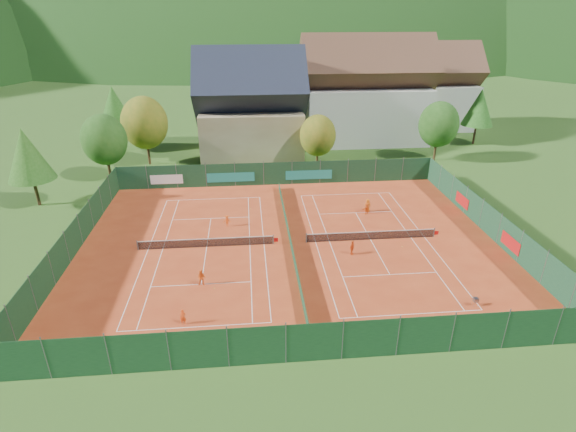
# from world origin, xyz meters

# --- Properties ---
(ground) EXTENTS (600.00, 600.00, 0.00)m
(ground) POSITION_xyz_m (0.00, 0.00, -0.02)
(ground) COLOR #2A5219
(ground) RESTS_ON ground
(clay_pad) EXTENTS (40.00, 32.00, 0.01)m
(clay_pad) POSITION_xyz_m (0.00, 0.00, 0.01)
(clay_pad) COLOR #B33B1A
(clay_pad) RESTS_ON ground
(court_markings_left) EXTENTS (11.03, 23.83, 0.00)m
(court_markings_left) POSITION_xyz_m (-8.00, 0.00, 0.01)
(court_markings_left) COLOR white
(court_markings_left) RESTS_ON ground
(court_markings_right) EXTENTS (11.03, 23.83, 0.00)m
(court_markings_right) POSITION_xyz_m (8.00, 0.00, 0.01)
(court_markings_right) COLOR white
(court_markings_right) RESTS_ON ground
(tennis_net_left) EXTENTS (13.30, 0.10, 1.02)m
(tennis_net_left) POSITION_xyz_m (-7.85, 0.00, 0.51)
(tennis_net_left) COLOR #59595B
(tennis_net_left) RESTS_ON ground
(tennis_net_right) EXTENTS (13.30, 0.10, 1.02)m
(tennis_net_right) POSITION_xyz_m (8.15, 0.00, 0.51)
(tennis_net_right) COLOR #59595B
(tennis_net_right) RESTS_ON ground
(court_divider) EXTENTS (0.03, 28.80, 1.00)m
(court_divider) POSITION_xyz_m (0.00, 0.00, 0.50)
(court_divider) COLOR #143921
(court_divider) RESTS_ON ground
(fence_north) EXTENTS (40.00, 0.10, 3.00)m
(fence_north) POSITION_xyz_m (-0.46, 15.99, 1.47)
(fence_north) COLOR #153B22
(fence_north) RESTS_ON ground
(fence_south) EXTENTS (40.00, 0.04, 3.00)m
(fence_south) POSITION_xyz_m (0.00, -16.00, 1.50)
(fence_south) COLOR #163D1F
(fence_south) RESTS_ON ground
(fence_west) EXTENTS (0.04, 32.00, 3.00)m
(fence_west) POSITION_xyz_m (-20.00, 0.00, 1.50)
(fence_west) COLOR #14381C
(fence_west) RESTS_ON ground
(fence_east) EXTENTS (0.09, 32.00, 3.00)m
(fence_east) POSITION_xyz_m (20.00, 0.05, 1.48)
(fence_east) COLOR #153C24
(fence_east) RESTS_ON ground
(chalet) EXTENTS (16.20, 12.00, 16.00)m
(chalet) POSITION_xyz_m (-3.00, 30.00, 6.62)
(chalet) COLOR tan
(chalet) RESTS_ON ground
(hotel_block_a) EXTENTS (21.60, 11.00, 17.25)m
(hotel_block_a) POSITION_xyz_m (16.00, 36.00, 7.38)
(hotel_block_a) COLOR silver
(hotel_block_a) RESTS_ON ground
(hotel_block_b) EXTENTS (17.28, 10.00, 15.50)m
(hotel_block_b) POSITION_xyz_m (30.00, 44.00, 6.62)
(hotel_block_b) COLOR silver
(hotel_block_b) RESTS_ON ground
(tree_west_front) EXTENTS (5.72, 5.72, 8.69)m
(tree_west_front) POSITION_xyz_m (-22.00, 20.00, 5.39)
(tree_west_front) COLOR #482D19
(tree_west_front) RESTS_ON ground
(tree_west_mid) EXTENTS (6.44, 6.44, 9.78)m
(tree_west_mid) POSITION_xyz_m (-18.00, 26.00, 6.07)
(tree_west_mid) COLOR #482D19
(tree_west_mid) RESTS_ON ground
(tree_west_back) EXTENTS (5.60, 5.60, 10.00)m
(tree_west_back) POSITION_xyz_m (-24.00, 34.00, 6.74)
(tree_west_back) COLOR #49321A
(tree_west_back) RESTS_ON ground
(tree_center) EXTENTS (5.01, 5.01, 7.60)m
(tree_center) POSITION_xyz_m (6.00, 22.00, 4.72)
(tree_center) COLOR #4C331B
(tree_center) RESTS_ON ground
(tree_east_front) EXTENTS (5.72, 5.72, 8.69)m
(tree_east_front) POSITION_xyz_m (24.00, 24.00, 5.39)
(tree_east_front) COLOR #412E17
(tree_east_front) RESTS_ON ground
(tree_east_mid) EXTENTS (5.04, 5.04, 9.00)m
(tree_east_mid) POSITION_xyz_m (34.00, 32.00, 6.06)
(tree_east_mid) COLOR #462C19
(tree_east_mid) RESTS_ON ground
(tree_west_side) EXTENTS (5.04, 5.04, 9.00)m
(tree_west_side) POSITION_xyz_m (-28.00, 12.00, 6.06)
(tree_west_side) COLOR #402C17
(tree_west_side) RESTS_ON ground
(tree_east_back) EXTENTS (7.15, 7.15, 10.86)m
(tree_east_back) POSITION_xyz_m (26.00, 40.00, 6.74)
(tree_east_back) COLOR #4B2F1A
(tree_east_back) RESTS_ON ground
(mountain_backdrop) EXTENTS (820.00, 530.00, 242.00)m
(mountain_backdrop) POSITION_xyz_m (28.54, 233.48, -39.64)
(mountain_backdrop) COLOR black
(mountain_backdrop) RESTS_ON ground
(ball_hopper) EXTENTS (0.34, 0.34, 0.80)m
(ball_hopper) POSITION_xyz_m (13.16, -11.31, 0.56)
(ball_hopper) COLOR slate
(ball_hopper) RESTS_ON ground
(loose_ball_0) EXTENTS (0.07, 0.07, 0.07)m
(loose_ball_0) POSITION_xyz_m (-6.88, -7.12, 0.03)
(loose_ball_0) COLOR #CCD833
(loose_ball_0) RESTS_ON ground
(loose_ball_1) EXTENTS (0.07, 0.07, 0.07)m
(loose_ball_1) POSITION_xyz_m (6.38, -12.33, 0.03)
(loose_ball_1) COLOR #CCD833
(loose_ball_1) RESTS_ON ground
(loose_ball_2) EXTENTS (0.07, 0.07, 0.07)m
(loose_ball_2) POSITION_xyz_m (2.37, 3.70, 0.03)
(loose_ball_2) COLOR #CCD833
(loose_ball_2) RESTS_ON ground
(loose_ball_3) EXTENTS (0.07, 0.07, 0.07)m
(loose_ball_3) POSITION_xyz_m (-3.67, 8.58, 0.03)
(loose_ball_3) COLOR #CCD833
(loose_ball_3) RESTS_ON ground
(loose_ball_4) EXTENTS (0.07, 0.07, 0.07)m
(loose_ball_4) POSITION_xyz_m (10.62, -1.70, 0.03)
(loose_ball_4) COLOR #CCD833
(loose_ball_4) RESTS_ON ground
(player_left_near) EXTENTS (0.46, 0.31, 1.25)m
(player_left_near) POSITION_xyz_m (-8.84, -11.46, 0.62)
(player_left_near) COLOR #F04C15
(player_left_near) RESTS_ON ground
(player_left_mid) EXTENTS (0.73, 0.59, 1.42)m
(player_left_mid) POSITION_xyz_m (-7.90, -6.52, 0.71)
(player_left_mid) COLOR #E55414
(player_left_mid) RESTS_ON ground
(player_left_far) EXTENTS (0.83, 0.51, 1.24)m
(player_left_far) POSITION_xyz_m (-6.16, 4.36, 0.62)
(player_left_far) COLOR #EE5315
(player_left_far) RESTS_ON ground
(player_right_near) EXTENTS (0.78, 0.87, 1.42)m
(player_right_near) POSITION_xyz_m (5.49, -2.68, 0.71)
(player_right_near) COLOR #D64413
(player_right_near) RESTS_ON ground
(player_right_far_a) EXTENTS (0.78, 0.53, 1.53)m
(player_right_far_a) POSITION_xyz_m (9.35, 6.61, 0.77)
(player_right_far_a) COLOR orange
(player_right_far_a) RESTS_ON ground
(player_right_far_b) EXTENTS (1.18, 0.93, 1.25)m
(player_right_far_b) POSITION_xyz_m (9.10, 6.01, 0.62)
(player_right_far_b) COLOR #D65013
(player_right_far_b) RESTS_ON ground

